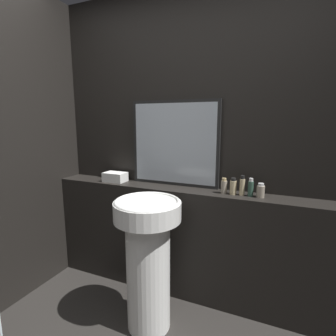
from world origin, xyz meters
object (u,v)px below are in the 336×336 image
object	(u,v)px
pedestal_sink	(148,256)
conditioner_bottle	(233,187)
body_wash_bottle	(251,188)
shampoo_bottle	(224,186)
towel_stack	(115,177)
lotion_bottle	(242,186)
hand_soap_bottle	(261,191)
mirror	(174,144)

from	to	relation	value
pedestal_sink	conditioner_bottle	distance (m)	0.79
body_wash_bottle	shampoo_bottle	bearing A→B (deg)	180.00
towel_stack	shampoo_bottle	distance (m)	0.98
lotion_bottle	body_wash_bottle	xyz separation A→B (m)	(0.06, -0.00, -0.01)
pedestal_sink	hand_soap_bottle	size ratio (longest dim) A/B	9.07
pedestal_sink	body_wash_bottle	world-z (taller)	body_wash_bottle
pedestal_sink	towel_stack	size ratio (longest dim) A/B	4.75
conditioner_bottle	hand_soap_bottle	world-z (taller)	conditioner_bottle
towel_stack	shampoo_bottle	xyz separation A→B (m)	(0.98, 0.00, 0.01)
mirror	hand_soap_bottle	size ratio (longest dim) A/B	7.39
towel_stack	lotion_bottle	xyz separation A→B (m)	(1.12, 0.00, 0.03)
mirror	pedestal_sink	bearing A→B (deg)	-86.42
mirror	hand_soap_bottle	xyz separation A→B (m)	(0.71, -0.10, -0.31)
shampoo_bottle	hand_soap_bottle	world-z (taller)	shampoo_bottle
lotion_bottle	pedestal_sink	bearing A→B (deg)	-139.83
towel_stack	hand_soap_bottle	bearing A→B (deg)	0.00
hand_soap_bottle	body_wash_bottle	bearing A→B (deg)	-180.00
pedestal_sink	conditioner_bottle	xyz separation A→B (m)	(0.48, 0.46, 0.43)
hand_soap_bottle	mirror	bearing A→B (deg)	172.25
shampoo_bottle	body_wash_bottle	world-z (taller)	body_wash_bottle
lotion_bottle	body_wash_bottle	bearing A→B (deg)	-0.00
lotion_bottle	body_wash_bottle	distance (m)	0.06
conditioner_bottle	lotion_bottle	xyz separation A→B (m)	(0.06, 0.00, 0.01)
pedestal_sink	body_wash_bottle	size ratio (longest dim) A/B	6.99
shampoo_bottle	body_wash_bottle	distance (m)	0.19
mirror	towel_stack	distance (m)	0.63
towel_stack	hand_soap_bottle	xyz separation A→B (m)	(1.25, 0.00, 0.01)
shampoo_bottle	conditioner_bottle	size ratio (longest dim) A/B	0.94
towel_stack	lotion_bottle	size ratio (longest dim) A/B	1.32
body_wash_bottle	mirror	bearing A→B (deg)	171.42
body_wash_bottle	hand_soap_bottle	bearing A→B (deg)	0.00
shampoo_bottle	mirror	bearing A→B (deg)	167.79
mirror	body_wash_bottle	world-z (taller)	mirror
body_wash_bottle	lotion_bottle	bearing A→B (deg)	180.00
mirror	shampoo_bottle	distance (m)	0.55
mirror	body_wash_bottle	distance (m)	0.71
body_wash_bottle	conditioner_bottle	bearing A→B (deg)	180.00
mirror	lotion_bottle	bearing A→B (deg)	-9.45
shampoo_bottle	hand_soap_bottle	xyz separation A→B (m)	(0.26, 0.00, -0.01)
pedestal_sink	conditioner_bottle	size ratio (longest dim) A/B	7.49
lotion_bottle	body_wash_bottle	world-z (taller)	lotion_bottle
lotion_bottle	shampoo_bottle	bearing A→B (deg)	-180.00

